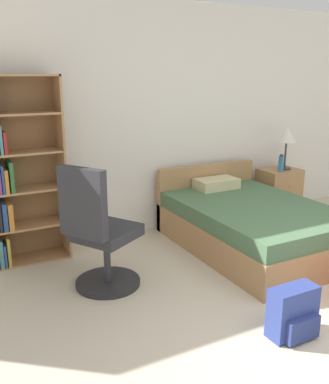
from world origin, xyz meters
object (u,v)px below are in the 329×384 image
at_px(nightstand, 278,192).
at_px(table_lamp, 287,136).
at_px(bed, 250,224).
at_px(backpack_blue, 294,313).
at_px(office_chair, 99,235).
at_px(water_bottle, 281,163).
at_px(bookshelf, 10,174).

bearing_deg(nightstand, table_lamp, -14.40).
distance_m(bed, backpack_blue, 1.66).
relative_size(nightstand, backpack_blue, 1.66).
bearing_deg(office_chair, backpack_blue, -52.83).
height_order(table_lamp, water_bottle, table_lamp).
height_order(bed, backpack_blue, bed).
bearing_deg(backpack_blue, office_chair, 127.17).
bearing_deg(bookshelf, backpack_blue, -55.45).
distance_m(bookshelf, nightstand, 3.36).
bearing_deg(nightstand, office_chair, -162.78).
bearing_deg(bookshelf, bed, -18.01).
height_order(nightstand, water_bottle, water_bottle).
distance_m(table_lamp, backpack_blue, 2.95).
bearing_deg(bed, office_chair, -174.39).
xyz_separation_m(bed, backpack_blue, (-0.78, -1.46, -0.08)).
bearing_deg(bed, water_bottle, 32.27).
xyz_separation_m(office_chair, backpack_blue, (0.98, -1.29, -0.32)).
height_order(nightstand, table_lamp, table_lamp).
bearing_deg(nightstand, backpack_blue, -129.83).
distance_m(bed, nightstand, 1.23).
distance_m(nightstand, backpack_blue, 2.80).
relative_size(bookshelf, nightstand, 2.93).
height_order(office_chair, table_lamp, table_lamp).
xyz_separation_m(office_chair, water_bottle, (2.69, 0.76, 0.22)).
xyz_separation_m(bookshelf, table_lamp, (3.37, -0.08, 0.15)).
bearing_deg(water_bottle, nightstand, 50.15).
distance_m(office_chair, table_lamp, 3.00).
bearing_deg(backpack_blue, bookshelf, 124.55).
relative_size(bookshelf, water_bottle, 8.42).
height_order(bookshelf, table_lamp, bookshelf).
relative_size(bookshelf, office_chair, 1.62).
distance_m(office_chair, backpack_blue, 1.65).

